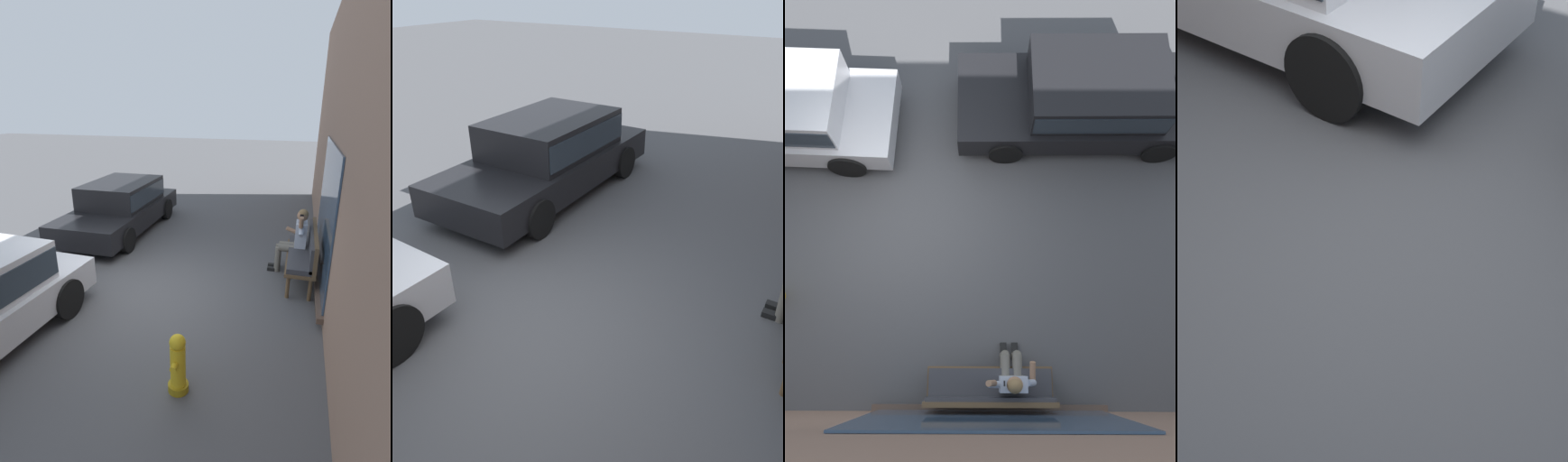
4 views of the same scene
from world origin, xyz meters
The scene contains 5 objects.
ground_plane centered at (0.00, 0.00, 0.00)m, with size 60.00×60.00×0.00m, color #4C4C4F.
building_facade centered at (-0.01, 3.40, 2.79)m, with size 18.00×0.51×5.61m.
bench centered at (-1.50, 2.90, 0.61)m, with size 1.87×0.55×1.04m.
person_on_phone centered at (-1.82, 2.67, 0.74)m, with size 0.73×0.74×1.38m.
parked_car_near centered at (-3.24, -2.02, 0.74)m, with size 4.43×1.92×1.36m.
Camera 3 is at (-1.35, 2.60, 7.56)m, focal length 35.00 mm.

